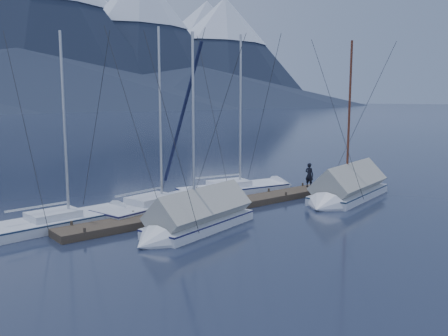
# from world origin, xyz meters

# --- Properties ---
(ground) EXTENTS (1000.00, 1000.00, 0.00)m
(ground) POSITION_xyz_m (0.00, 0.00, 0.00)
(ground) COLOR black
(ground) RESTS_ON ground
(dock) EXTENTS (18.00, 1.50, 0.54)m
(dock) POSITION_xyz_m (0.00, 2.00, 0.11)
(dock) COLOR #382D23
(dock) RESTS_ON ground
(mooring_posts) EXTENTS (15.12, 1.52, 0.35)m
(mooring_posts) POSITION_xyz_m (-0.50, 2.00, 0.35)
(mooring_posts) COLOR #382D23
(mooring_posts) RESTS_ON ground
(sailboat_open_left) EXTENTS (7.44, 3.12, 9.64)m
(sailboat_open_left) POSITION_xyz_m (-7.09, 4.11, 0.17)
(sailboat_open_left) COLOR silver
(sailboat_open_left) RESTS_ON ground
(sailboat_open_mid) EXTENTS (8.11, 3.92, 10.33)m
(sailboat_open_mid) POSITION_xyz_m (-2.02, 4.20, 0.18)
(sailboat_open_mid) COLOR silver
(sailboat_open_mid) RESTS_ON ground
(sailboat_open_right) EXTENTS (8.22, 3.69, 10.54)m
(sailboat_open_right) POSITION_xyz_m (4.05, 4.63, 0.18)
(sailboat_open_right) COLOR white
(sailboat_open_right) RESTS_ON ground
(sailboat_covered_near) EXTENTS (8.04, 4.13, 10.01)m
(sailboat_covered_near) POSITION_xyz_m (6.91, -0.63, 0.50)
(sailboat_covered_near) COLOR white
(sailboat_covered_near) RESTS_ON ground
(sailboat_covered_far) EXTENTS (7.01, 3.67, 9.43)m
(sailboat_covered_far) POSITION_xyz_m (-3.80, -0.45, 0.46)
(sailboat_covered_far) COLOR white
(sailboat_covered_far) RESTS_ON ground
(person) EXTENTS (0.46, 0.61, 1.52)m
(person) POSITION_xyz_m (6.95, 2.13, 1.10)
(person) COLOR black
(person) RESTS_ON dock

